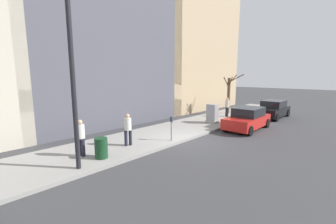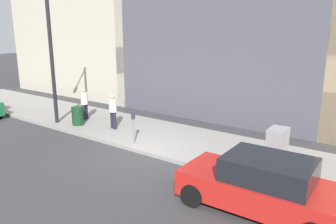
% 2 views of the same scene
% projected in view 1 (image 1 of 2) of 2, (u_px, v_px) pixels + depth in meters
% --- Properties ---
extents(ground_plane, '(120.00, 120.00, 0.00)m').
position_uv_depth(ground_plane, '(187.00, 141.00, 12.85)').
color(ground_plane, '#38383A').
extents(sidewalk, '(4.00, 36.00, 0.15)m').
position_uv_depth(sidewalk, '(162.00, 134.00, 14.18)').
color(sidewalk, gray).
rests_on(sidewalk, ground).
extents(parked_car_black, '(1.92, 4.20, 1.52)m').
position_uv_depth(parked_car_black, '(273.00, 109.00, 19.95)').
color(parked_car_black, black).
rests_on(parked_car_black, ground).
extents(parked_car_red, '(1.99, 4.23, 1.52)m').
position_uv_depth(parked_car_red, '(247.00, 119.00, 15.60)').
color(parked_car_red, red).
rests_on(parked_car_red, ground).
extents(parking_meter, '(0.14, 0.10, 1.35)m').
position_uv_depth(parking_meter, '(171.00, 126.00, 12.36)').
color(parking_meter, slate).
rests_on(parking_meter, sidewalk).
extents(utility_box, '(0.83, 0.61, 1.43)m').
position_uv_depth(utility_box, '(212.00, 114.00, 16.97)').
color(utility_box, '#A8A399').
rests_on(utility_box, sidewalk).
extents(streetlamp, '(1.97, 0.32, 6.50)m').
position_uv_depth(streetlamp, '(75.00, 67.00, 7.94)').
color(streetlamp, black).
rests_on(streetlamp, sidewalk).
extents(bare_tree, '(2.07, 1.27, 3.71)m').
position_uv_depth(bare_tree, '(229.00, 94.00, 21.18)').
color(bare_tree, brown).
rests_on(bare_tree, sidewalk).
extents(trash_bin, '(0.56, 0.56, 0.90)m').
position_uv_depth(trash_bin, '(101.00, 148.00, 9.78)').
color(trash_bin, '#14381E').
rests_on(trash_bin, sidewalk).
extents(pedestrian_near_meter, '(0.36, 0.36, 1.66)m').
position_uv_depth(pedestrian_near_meter, '(227.00, 106.00, 19.59)').
color(pedestrian_near_meter, '#1E1E2D').
rests_on(pedestrian_near_meter, sidewalk).
extents(pedestrian_midblock, '(0.36, 0.39, 1.66)m').
position_uv_depth(pedestrian_midblock, '(128.00, 128.00, 11.45)').
color(pedestrian_midblock, '#1E1E2D').
rests_on(pedestrian_midblock, sidewalk).
extents(pedestrian_far_corner, '(0.39, 0.36, 1.66)m').
position_uv_depth(pedestrian_far_corner, '(81.00, 136.00, 9.94)').
color(pedestrian_far_corner, '#1E1E2D').
rests_on(pedestrian_far_corner, sidewalk).
extents(office_tower_left, '(11.84, 11.84, 17.59)m').
position_uv_depth(office_tower_left, '(170.00, 33.00, 27.07)').
color(office_tower_left, tan).
rests_on(office_tower_left, ground).
extents(office_block_center, '(12.86, 12.86, 17.22)m').
position_uv_depth(office_block_center, '(77.00, 18.00, 19.24)').
color(office_block_center, '#4C4C56').
rests_on(office_block_center, ground).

